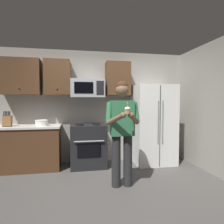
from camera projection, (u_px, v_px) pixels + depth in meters
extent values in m
plane|color=#474442|center=(104.00, 193.00, 3.06)|extent=(6.00, 6.00, 0.00)
cube|color=gray|center=(93.00, 107.00, 4.71)|extent=(4.40, 0.10, 2.60)
cube|color=gray|center=(220.00, 108.00, 3.70)|extent=(0.10, 4.40, 2.60)
cube|color=black|center=(88.00, 145.00, 4.34)|extent=(0.76, 0.66, 0.92)
cube|color=black|center=(89.00, 151.00, 4.01)|extent=(0.48, 0.01, 0.28)
cylinder|color=#99999E|center=(89.00, 141.00, 3.98)|extent=(0.60, 0.03, 0.03)
cylinder|color=black|center=(80.00, 125.00, 4.15)|extent=(0.18, 0.18, 0.01)
cylinder|color=black|center=(97.00, 125.00, 4.21)|extent=(0.18, 0.18, 0.01)
cylinder|color=black|center=(80.00, 124.00, 4.42)|extent=(0.18, 0.18, 0.01)
cylinder|color=black|center=(96.00, 123.00, 4.49)|extent=(0.18, 0.18, 0.01)
cube|color=#9EA0A5|center=(87.00, 88.00, 4.40)|extent=(0.74, 0.40, 0.40)
cube|color=black|center=(84.00, 88.00, 4.18)|extent=(0.40, 0.01, 0.24)
cube|color=black|center=(100.00, 88.00, 4.24)|extent=(0.16, 0.01, 0.30)
cube|color=white|center=(153.00, 124.00, 4.56)|extent=(0.90, 0.72, 1.80)
cylinder|color=gray|center=(158.00, 122.00, 4.17)|extent=(0.02, 0.02, 0.90)
cylinder|color=gray|center=(162.00, 122.00, 4.19)|extent=(0.02, 0.02, 0.90)
cube|color=black|center=(160.00, 126.00, 4.20)|extent=(0.01, 0.01, 1.74)
cube|color=#4C301C|center=(21.00, 77.00, 4.18)|extent=(0.80, 0.34, 0.76)
sphere|color=brown|center=(19.00, 88.00, 4.01)|extent=(0.03, 0.03, 0.03)
cube|color=#4C301C|center=(57.00, 78.00, 4.32)|extent=(0.55, 0.34, 0.76)
sphere|color=brown|center=(57.00, 88.00, 4.15)|extent=(0.03, 0.03, 0.03)
cube|color=#4C301C|center=(118.00, 79.00, 4.56)|extent=(0.55, 0.34, 0.76)
sphere|color=brown|center=(119.00, 89.00, 4.40)|extent=(0.03, 0.03, 0.03)
cube|color=#4C301C|center=(26.00, 149.00, 4.12)|extent=(1.40, 0.62, 0.88)
cube|color=beige|center=(25.00, 127.00, 4.10)|extent=(1.44, 0.66, 0.04)
cube|color=brown|center=(7.00, 121.00, 3.99)|extent=(0.16, 0.15, 0.24)
cylinder|color=black|center=(4.00, 113.00, 3.95)|extent=(0.02, 0.04, 0.09)
cylinder|color=black|center=(5.00, 113.00, 3.95)|extent=(0.02, 0.04, 0.09)
cylinder|color=black|center=(7.00, 113.00, 3.96)|extent=(0.02, 0.04, 0.09)
cylinder|color=black|center=(8.00, 113.00, 3.96)|extent=(0.02, 0.04, 0.09)
cylinder|color=black|center=(10.00, 113.00, 3.97)|extent=(0.02, 0.04, 0.09)
cylinder|color=white|center=(41.00, 123.00, 4.13)|extent=(0.25, 0.25, 0.11)
torus|color=white|center=(41.00, 120.00, 4.12)|extent=(0.26, 0.26, 0.01)
cylinder|color=#262628|center=(116.00, 161.00, 3.28)|extent=(0.15, 0.15, 0.86)
cylinder|color=#262628|center=(128.00, 160.00, 3.32)|extent=(0.15, 0.15, 0.86)
cube|color=#33724C|center=(122.00, 118.00, 3.27)|extent=(0.38, 0.22, 0.58)
sphere|color=brown|center=(122.00, 90.00, 3.24)|extent=(0.22, 0.22, 0.22)
sphere|color=#382314|center=(122.00, 87.00, 3.25)|extent=(0.20, 0.20, 0.20)
cylinder|color=#33724C|center=(109.00, 112.00, 3.19)|extent=(0.15, 0.18, 0.35)
cylinder|color=brown|center=(115.00, 119.00, 3.05)|extent=(0.26, 0.33, 0.21)
sphere|color=brown|center=(123.00, 115.00, 2.94)|extent=(0.09, 0.09, 0.09)
cylinder|color=#33724C|center=(136.00, 112.00, 3.27)|extent=(0.15, 0.18, 0.35)
cylinder|color=brown|center=(134.00, 119.00, 3.11)|extent=(0.26, 0.33, 0.21)
sphere|color=brown|center=(131.00, 115.00, 2.96)|extent=(0.09, 0.09, 0.09)
cylinder|color=#A87F56|center=(127.00, 112.00, 2.93)|extent=(0.08, 0.08, 0.06)
ellipsoid|color=white|center=(127.00, 109.00, 2.93)|extent=(0.09, 0.09, 0.06)
cylinder|color=#4CBF66|center=(127.00, 106.00, 2.92)|extent=(0.01, 0.01, 0.06)
ellipsoid|color=#FFD159|center=(127.00, 103.00, 2.92)|extent=(0.01, 0.01, 0.02)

